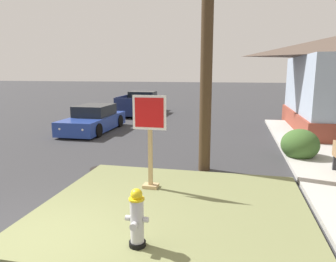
% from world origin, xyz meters
% --- Properties ---
extents(ground_plane, '(160.00, 160.00, 0.00)m').
position_xyz_m(ground_plane, '(0.00, 0.00, 0.00)').
color(ground_plane, '#333335').
extents(grass_corner_patch, '(5.53, 4.91, 0.08)m').
position_xyz_m(grass_corner_patch, '(2.09, 1.92, 0.04)').
color(grass_corner_patch, olive).
rests_on(grass_corner_patch, ground).
extents(sidewalk_strip, '(2.20, 16.92, 0.12)m').
position_xyz_m(sidewalk_strip, '(6.06, 6.15, 0.06)').
color(sidewalk_strip, '#B2AFA8').
rests_on(sidewalk_strip, ground).
extents(fire_hydrant, '(0.38, 0.34, 0.98)m').
position_xyz_m(fire_hydrant, '(1.82, 0.26, 0.55)').
color(fire_hydrant, black).
rests_on(fire_hydrant, grass_corner_patch).
extents(stop_sign, '(0.81, 0.29, 2.25)m').
position_xyz_m(stop_sign, '(1.33, 2.83, 1.22)').
color(stop_sign, tan).
rests_on(stop_sign, grass_corner_patch).
extents(manhole_cover, '(0.70, 0.70, 0.02)m').
position_xyz_m(manhole_cover, '(-0.55, 4.21, 0.01)').
color(manhole_cover, black).
rests_on(manhole_cover, ground).
extents(parked_sedan_blue, '(1.91, 4.47, 1.25)m').
position_xyz_m(parked_sedan_blue, '(-3.47, 9.89, 0.54)').
color(parked_sedan_blue, '#233D93').
rests_on(parked_sedan_blue, ground).
extents(pickup_truck_navy, '(2.22, 5.22, 1.48)m').
position_xyz_m(pickup_truck_navy, '(-3.12, 16.48, 0.62)').
color(pickup_truck_navy, '#19234C').
rests_on(pickup_truck_navy, ground).
extents(shrub_by_curb, '(1.21, 1.21, 1.02)m').
position_xyz_m(shrub_by_curb, '(5.40, 6.55, 0.51)').
color(shrub_by_curb, '#3B5E29').
rests_on(shrub_by_curb, ground).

